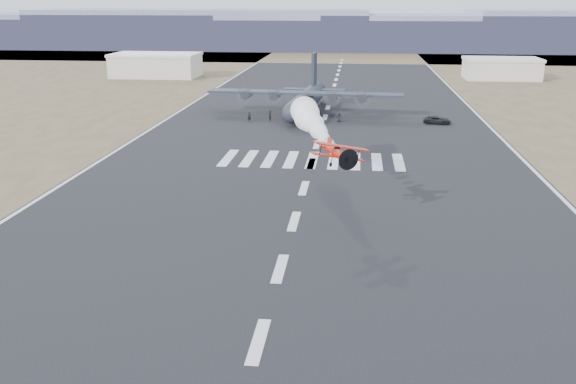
% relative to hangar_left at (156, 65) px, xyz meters
% --- Properties ---
extents(ground, '(500.00, 500.00, 0.00)m').
position_rel_hangar_left_xyz_m(ground, '(52.00, -145.00, -3.41)').
color(ground, black).
rests_on(ground, ground).
extents(scrub_far, '(500.00, 80.00, 0.00)m').
position_rel_hangar_left_xyz_m(scrub_far, '(52.00, 85.00, -3.41)').
color(scrub_far, brown).
rests_on(scrub_far, ground).
extents(runway_markings, '(60.00, 260.00, 0.01)m').
position_rel_hangar_left_xyz_m(runway_markings, '(52.00, -85.00, -3.40)').
color(runway_markings, silver).
rests_on(runway_markings, ground).
extents(ridge_seg_b, '(150.00, 50.00, 15.00)m').
position_rel_hangar_left_xyz_m(ridge_seg_b, '(-78.00, 115.00, 4.09)').
color(ridge_seg_b, slate).
rests_on(ridge_seg_b, ground).
extents(ridge_seg_c, '(150.00, 50.00, 17.00)m').
position_rel_hangar_left_xyz_m(ridge_seg_c, '(-13.00, 115.00, 5.09)').
color(ridge_seg_c, slate).
rests_on(ridge_seg_c, ground).
extents(ridge_seg_d, '(150.00, 50.00, 13.00)m').
position_rel_hangar_left_xyz_m(ridge_seg_d, '(52.00, 115.00, 3.09)').
color(ridge_seg_d, slate).
rests_on(ridge_seg_d, ground).
extents(ridge_seg_e, '(150.00, 50.00, 15.00)m').
position_rel_hangar_left_xyz_m(ridge_seg_e, '(117.00, 115.00, 4.09)').
color(ridge_seg_e, slate).
rests_on(ridge_seg_e, ground).
extents(hangar_left, '(24.50, 14.50, 6.70)m').
position_rel_hangar_left_xyz_m(hangar_left, '(0.00, 0.00, 0.00)').
color(hangar_left, beige).
rests_on(hangar_left, ground).
extents(hangar_right, '(20.50, 12.50, 5.90)m').
position_rel_hangar_left_xyz_m(hangar_right, '(98.00, 5.00, -0.40)').
color(hangar_right, beige).
rests_on(hangar_right, ground).
extents(aerobatic_biplane, '(5.83, 5.47, 2.85)m').
position_rel_hangar_left_xyz_m(aerobatic_biplane, '(56.25, -120.52, 3.77)').
color(aerobatic_biplane, red).
extents(smoke_trail, '(6.98, 22.14, 3.71)m').
position_rel_hangar_left_xyz_m(smoke_trail, '(51.80, -102.00, 3.92)').
color(smoke_trail, white).
extents(transport_aircraft, '(37.99, 31.23, 10.96)m').
position_rel_hangar_left_xyz_m(transport_aircraft, '(48.00, -57.00, -0.58)').
color(transport_aircraft, '#212432').
rests_on(transport_aircraft, ground).
extents(support_vehicle, '(5.25, 3.05, 1.37)m').
position_rel_hangar_left_xyz_m(support_vehicle, '(72.51, -65.41, -2.72)').
color(support_vehicle, black).
rests_on(support_vehicle, ground).
extents(crew_a, '(0.70, 0.59, 1.80)m').
position_rel_hangar_left_xyz_m(crew_a, '(38.37, -66.94, -2.51)').
color(crew_a, black).
rests_on(crew_a, ground).
extents(crew_b, '(0.84, 1.00, 1.76)m').
position_rel_hangar_left_xyz_m(crew_b, '(44.87, -64.10, -2.53)').
color(crew_b, black).
rests_on(crew_b, ground).
extents(crew_c, '(1.21, 1.28, 1.87)m').
position_rel_hangar_left_xyz_m(crew_c, '(50.99, -66.48, -2.47)').
color(crew_c, black).
rests_on(crew_c, ground).
extents(crew_d, '(0.61, 1.13, 1.88)m').
position_rel_hangar_left_xyz_m(crew_d, '(48.72, -67.79, -2.47)').
color(crew_d, black).
rests_on(crew_d, ground).
extents(crew_e, '(0.92, 0.66, 1.72)m').
position_rel_hangar_left_xyz_m(crew_e, '(54.82, -65.43, -2.55)').
color(crew_e, black).
rests_on(crew_e, ground).
extents(crew_f, '(1.67, 0.67, 1.76)m').
position_rel_hangar_left_xyz_m(crew_f, '(48.46, -65.00, -2.53)').
color(crew_f, black).
rests_on(crew_f, ground).
extents(crew_g, '(0.66, 0.76, 1.84)m').
position_rel_hangar_left_xyz_m(crew_g, '(41.99, -65.66, -2.49)').
color(crew_g, black).
rests_on(crew_g, ground).
extents(crew_h, '(1.04, 0.98, 1.84)m').
position_rel_hangar_left_xyz_m(crew_h, '(48.30, -63.19, -2.49)').
color(crew_h, black).
rests_on(crew_h, ground).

